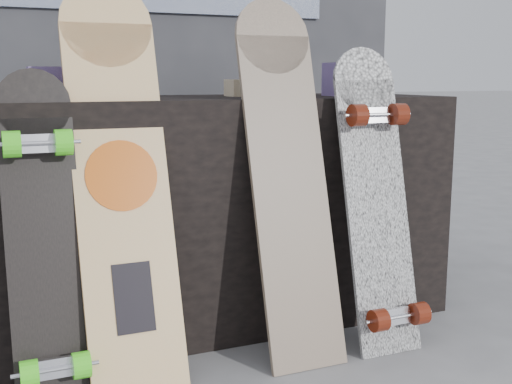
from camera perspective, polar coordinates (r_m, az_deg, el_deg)
name	(u,v)px	position (r m, az deg, el deg)	size (l,w,h in m)	color
ground	(275,370)	(2.00, 1.67, -15.56)	(60.00, 60.00, 0.00)	slate
vendor_table	(217,209)	(2.31, -3.46, -1.52)	(1.60, 0.60, 0.80)	black
booth	(154,26)	(3.09, -9.09, 14.40)	(2.40, 0.22, 2.20)	#313136
merch_box_purple	(58,83)	(2.14, -17.17, 9.25)	(0.18, 0.12, 0.10)	#493F82
merch_box_small	(348,79)	(2.40, 8.15, 9.89)	(0.14, 0.14, 0.12)	#493F82
merch_box_flat	(257,88)	(2.35, 0.10, 9.25)	(0.22, 0.10, 0.06)	#D1B78C
longboard_geisha	(120,170)	(1.86, -11.96, 1.92)	(0.27, 0.39, 1.15)	beige
longboard_celtic	(287,167)	(1.99, 2.80, 2.22)	(0.25, 0.34, 1.12)	#CCAB8B
longboard_cascadia	(378,195)	(2.09, 10.79, -0.28)	(0.22, 0.31, 0.97)	white
skateboard_dark	(44,233)	(1.80, -18.36, -3.51)	(0.20, 0.29, 0.89)	black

